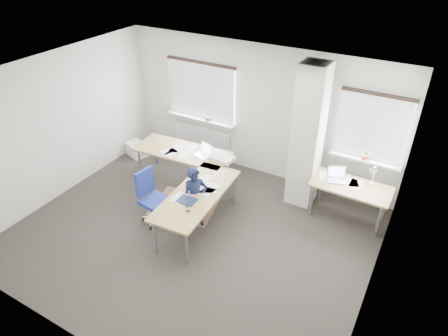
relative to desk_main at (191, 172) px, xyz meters
The scene contains 8 objects.
ground 1.19m from the desk_main, 57.44° to the right, with size 6.00×6.00×0.00m, color #2B2722.
room_shell 1.32m from the desk_main, 27.00° to the right, with size 6.04×5.04×2.82m.
floor_mat 0.72m from the desk_main, 108.60° to the right, with size 1.20×1.02×0.01m, color #836147.
white_crate 2.42m from the desk_main, 157.73° to the left, with size 0.50×0.35×0.30m, color white.
desk_main is the anchor object (origin of this frame).
desk_side 2.94m from the desk_main, 19.73° to the left, with size 1.41×0.72×1.22m.
task_chair 0.96m from the desk_main, 108.64° to the right, with size 0.57×0.56×1.03m.
person 0.72m from the desk_main, 51.14° to the right, with size 0.44×0.29×1.20m, color black.
Camera 1 is at (3.17, -4.43, 4.77)m, focal length 32.00 mm.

